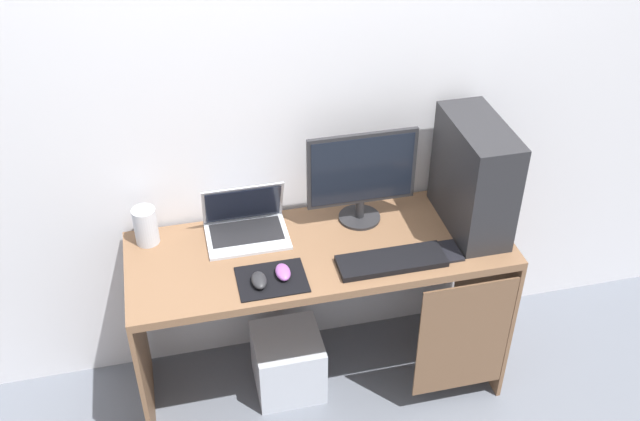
# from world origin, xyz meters

# --- Properties ---
(ground_plane) EXTENTS (8.00, 8.00, 0.00)m
(ground_plane) POSITION_xyz_m (0.00, 0.00, 0.00)
(ground_plane) COLOR slate
(wall_back) EXTENTS (4.00, 0.05, 2.60)m
(wall_back) POSITION_xyz_m (0.00, 0.32, 1.30)
(wall_back) COLOR silver
(wall_back) RESTS_ON ground_plane
(desk) EXTENTS (1.52, 0.56, 0.77)m
(desk) POSITION_xyz_m (0.02, -0.01, 0.62)
(desk) COLOR brown
(desk) RESTS_ON ground_plane
(pc_tower) EXTENTS (0.20, 0.44, 0.46)m
(pc_tower) POSITION_xyz_m (0.63, 0.02, 1.00)
(pc_tower) COLOR #232326
(pc_tower) RESTS_ON desk
(monitor) EXTENTS (0.45, 0.17, 0.41)m
(monitor) POSITION_xyz_m (0.20, 0.14, 0.99)
(monitor) COLOR #232326
(monitor) RESTS_ON desk
(laptop) EXTENTS (0.33, 0.24, 0.22)m
(laptop) POSITION_xyz_m (-0.27, 0.16, 0.82)
(laptop) COLOR #B7BCC6
(laptop) RESTS_ON desk
(speaker) EXTENTS (0.09, 0.09, 0.16)m
(speaker) POSITION_xyz_m (-0.66, 0.19, 0.85)
(speaker) COLOR #B7BCC6
(speaker) RESTS_ON desk
(keyboard) EXTENTS (0.42, 0.14, 0.02)m
(keyboard) POSITION_xyz_m (0.25, -0.16, 0.78)
(keyboard) COLOR black
(keyboard) RESTS_ON desk
(mousepad) EXTENTS (0.26, 0.20, 0.00)m
(mousepad) POSITION_xyz_m (-0.22, -0.15, 0.77)
(mousepad) COLOR black
(mousepad) RESTS_ON desk
(mouse_left) EXTENTS (0.06, 0.10, 0.03)m
(mouse_left) POSITION_xyz_m (-0.18, -0.14, 0.79)
(mouse_left) COLOR #8C4C99
(mouse_left) RESTS_ON mousepad
(mouse_right) EXTENTS (0.06, 0.10, 0.03)m
(mouse_right) POSITION_xyz_m (-0.27, -0.17, 0.79)
(mouse_right) COLOR #232326
(mouse_right) RESTS_ON mousepad
(cell_phone) EXTENTS (0.07, 0.13, 0.01)m
(cell_phone) POSITION_xyz_m (0.49, -0.15, 0.78)
(cell_phone) COLOR black
(cell_phone) RESTS_ON desk
(subwoofer) EXTENTS (0.29, 0.29, 0.29)m
(subwoofer) POSITION_xyz_m (-0.15, 0.00, 0.15)
(subwoofer) COLOR #B7BCC6
(subwoofer) RESTS_ON ground_plane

